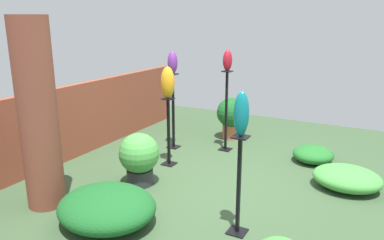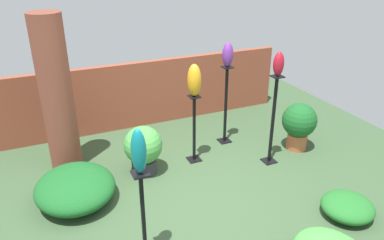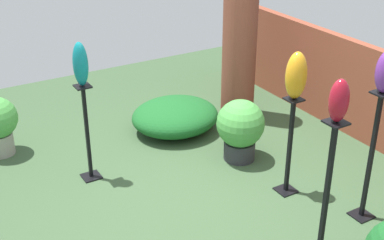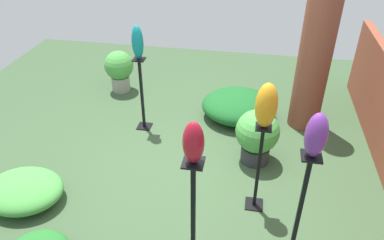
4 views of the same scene
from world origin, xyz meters
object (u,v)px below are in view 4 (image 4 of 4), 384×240
Objects in this scene: pedestal_ruby at (193,232)px; art_vase_teal at (138,42)px; pedestal_amber at (258,172)px; art_vase_amber at (266,106)px; potted_plant_front_right at (257,135)px; pedestal_teal at (142,98)px; art_vase_ruby at (193,143)px; potted_plant_mid_left at (119,69)px; pedestal_violet at (297,220)px; brick_pillar at (316,53)px; art_vase_violet at (316,135)px.

art_vase_teal is at bearing -153.72° from pedestal_ruby.
pedestal_ruby reaches higher than pedestal_amber.
art_vase_amber is at bearing 51.99° from art_vase_teal.
art_vase_amber reaches higher than potted_plant_front_right.
pedestal_teal is 2.13m from pedestal_amber.
art_vase_ruby is at bearing 26.28° from art_vase_teal.
art_vase_ruby is 0.48× the size of potted_plant_mid_left.
pedestal_teal is 0.83× the size of pedestal_violet.
art_vase_ruby is at bearing -14.56° from potted_plant_front_right.
potted_plant_front_right is (-0.81, -0.03, -0.08)m from pedestal_amber.
brick_pillar is 1.95m from art_vase_amber.
art_vase_ruby is at bearing -26.18° from pedestal_amber.
potted_plant_front_right is (1.02, -0.68, -0.73)m from brick_pillar.
pedestal_teal is 2.83m from art_vase_ruby.
art_vase_violet is (2.04, 2.03, 0.19)m from art_vase_teal.
brick_pillar is 2.09× the size of pedestal_teal.
art_vase_ruby is at bearing 26.28° from pedestal_teal.
potted_plant_mid_left is at bearing -150.95° from pedestal_ruby.
brick_pillar is at bearing 102.64° from pedestal_teal.
art_vase_violet is at bearing 41.82° from potted_plant_mid_left.
art_vase_amber is at bearing -154.02° from art_vase_violet.
pedestal_amber is (1.31, 1.68, -0.01)m from pedestal_teal.
pedestal_amber is 0.82m from potted_plant_front_right.
art_vase_violet is (0.73, 0.35, 1.03)m from pedestal_amber.
art_vase_ruby is 4.05m from potted_plant_mid_left.
brick_pillar is 6.60× the size of art_vase_ruby.
potted_plant_mid_left is (-0.52, -3.05, -0.73)m from brick_pillar.
pedestal_violet is at bearing -6.51° from brick_pillar.
pedestal_amber is at bearing -154.02° from art_vase_violet.
brick_pillar reaches higher than pedestal_violet.
art_vase_violet is at bearing 0.00° from pedestal_violet.
potted_plant_front_right reaches higher than potted_plant_mid_left.
pedestal_ruby is at bearing 26.28° from art_vase_teal.
art_vase_violet reaches higher than pedestal_amber.
pedestal_amber is at bearing 51.99° from pedestal_teal.
brick_pillar is at bearing 146.33° from potted_plant_front_right.
art_vase_teal is (-1.31, -1.68, 0.84)m from pedestal_amber.
art_vase_violet is 4.28m from potted_plant_mid_left.
art_vase_amber is at bearing 0.00° from pedestal_amber.
art_vase_amber is (1.31, 1.68, 0.81)m from pedestal_teal.
pedestal_amber is at bearing 153.82° from art_vase_ruby.
pedestal_ruby is 2.91× the size of art_vase_amber.
art_vase_ruby is at bearing 180.00° from pedestal_ruby.
brick_pillar is 3.10× the size of potted_plant_front_right.
brick_pillar reaches higher than pedestal_amber.
art_vase_amber is at bearing 2.17° from potted_plant_front_right.
brick_pillar is 3.14m from pedestal_ruby.
potted_plant_mid_left is at bearing -150.95° from art_vase_ruby.
potted_plant_mid_left is at bearing -134.42° from pedestal_amber.
art_vase_ruby is at bearing 29.05° from potted_plant_mid_left.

